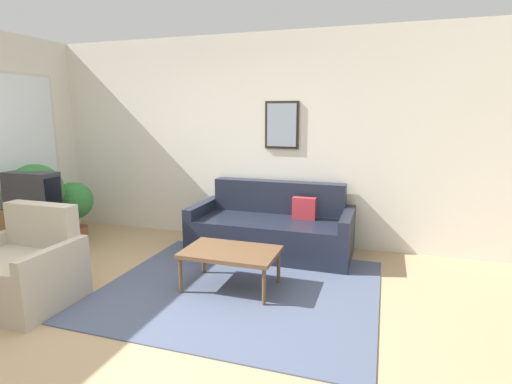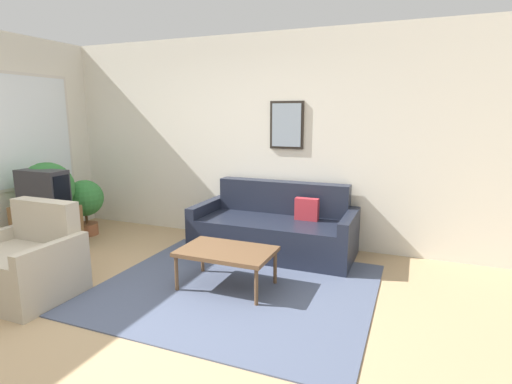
# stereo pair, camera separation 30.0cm
# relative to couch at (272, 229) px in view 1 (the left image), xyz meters

# --- Properties ---
(ground_plane) EXTENTS (16.00, 16.00, 0.00)m
(ground_plane) POSITION_rel_couch_xyz_m (-0.73, -2.11, -0.29)
(ground_plane) COLOR tan
(area_rug) EXTENTS (2.61, 2.27, 0.01)m
(area_rug) POSITION_rel_couch_xyz_m (-0.01, -1.14, -0.29)
(area_rug) COLOR #4C5670
(area_rug) RESTS_ON ground_plane
(wall_back) EXTENTS (8.00, 0.09, 2.70)m
(wall_back) POSITION_rel_couch_xyz_m (-0.73, 0.47, 1.06)
(wall_back) COLOR silver
(wall_back) RESTS_ON ground_plane
(couch) EXTENTS (1.94, 0.90, 0.85)m
(couch) POSITION_rel_couch_xyz_m (0.00, 0.00, 0.00)
(couch) COLOR #1E2333
(couch) RESTS_ON ground_plane
(coffee_table) EXTENTS (0.91, 0.59, 0.39)m
(coffee_table) POSITION_rel_couch_xyz_m (-0.10, -1.15, 0.07)
(coffee_table) COLOR brown
(coffee_table) RESTS_ON ground_plane
(tv_stand) EXTENTS (0.75, 0.46, 0.57)m
(tv_stand) POSITION_rel_couch_xyz_m (-2.67, -1.00, -0.01)
(tv_stand) COLOR brown
(tv_stand) RESTS_ON ground_plane
(tv) EXTENTS (0.63, 0.28, 0.45)m
(tv) POSITION_rel_couch_xyz_m (-2.67, -1.00, 0.50)
(tv) COLOR #2D2D33
(tv) RESTS_ON tv_stand
(armchair) EXTENTS (0.91, 0.76, 0.87)m
(armchair) POSITION_rel_couch_xyz_m (-1.77, -2.01, 0.00)
(armchair) COLOR #B2A893
(armchair) RESTS_ON ground_plane
(potted_plant_tall) EXTENTS (0.66, 0.66, 1.08)m
(potted_plant_tall) POSITION_rel_couch_xyz_m (-2.84, -0.79, 0.42)
(potted_plant_tall) COLOR #935638
(potted_plant_tall) RESTS_ON ground_plane
(potted_plant_by_window) EXTENTS (0.51, 0.51, 0.79)m
(potted_plant_by_window) POSITION_rel_couch_xyz_m (-2.72, -0.31, 0.19)
(potted_plant_by_window) COLOR #935638
(potted_plant_by_window) RESTS_ON ground_plane
(potted_plant_small) EXTENTS (0.60, 0.60, 0.88)m
(potted_plant_small) POSITION_rel_couch_xyz_m (-2.96, -0.65, 0.27)
(potted_plant_small) COLOR slate
(potted_plant_small) RESTS_ON ground_plane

